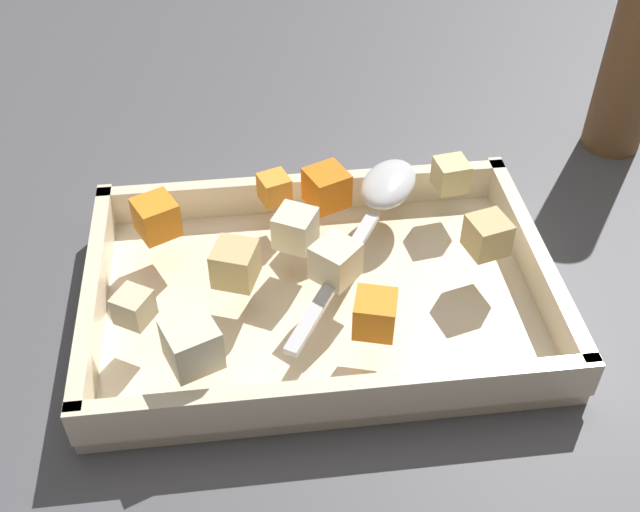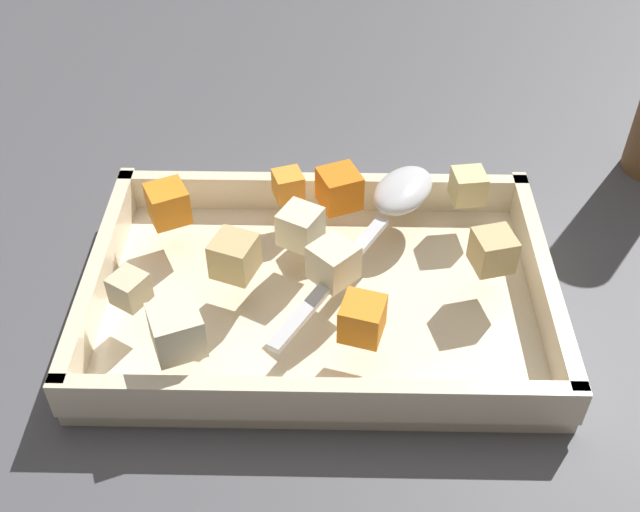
{
  "view_description": "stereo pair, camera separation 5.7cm",
  "coord_description": "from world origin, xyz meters",
  "views": [
    {
      "loc": [
        -0.05,
        -0.42,
        0.44
      ],
      "look_at": [
        0.0,
        -0.0,
        0.06
      ],
      "focal_mm": 43.26,
      "sensor_mm": 36.0,
      "label": 1
    },
    {
      "loc": [
        0.01,
        -0.43,
        0.44
      ],
      "look_at": [
        0.0,
        -0.0,
        0.06
      ],
      "focal_mm": 43.26,
      "sensor_mm": 36.0,
      "label": 2
    }
  ],
  "objects": [
    {
      "name": "ground_plane",
      "position": [
        0.0,
        0.0,
        0.0
      ],
      "size": [
        4.0,
        4.0,
        0.0
      ],
      "primitive_type": "plane",
      "color": "#4C4C51"
    },
    {
      "name": "carrot_chunk_back_center",
      "position": [
        0.03,
        -0.07,
        0.06
      ],
      "size": [
        0.03,
        0.03,
        0.03
      ],
      "primitive_type": "cube",
      "rotation": [
        0.0,
        0.0,
        1.29
      ],
      "color": "orange",
      "rests_on": "baking_dish"
    },
    {
      "name": "potato_chunk_heap_side",
      "position": [
        0.13,
        -0.0,
        0.06
      ],
      "size": [
        0.03,
        0.03,
        0.03
      ],
      "primitive_type": "cube",
      "rotation": [
        0.0,
        0.0,
        4.97
      ],
      "color": "tan",
      "rests_on": "baking_dish"
    },
    {
      "name": "baking_dish",
      "position": [
        0.0,
        -0.0,
        0.01
      ],
      "size": [
        0.35,
        0.24,
        0.05
      ],
      "color": "beige",
      "rests_on": "ground_plane"
    },
    {
      "name": "carrot_chunk_corner_nw",
      "position": [
        0.01,
        0.07,
        0.06
      ],
      "size": [
        0.04,
        0.04,
        0.03
      ],
      "primitive_type": "cube",
      "rotation": [
        0.0,
        0.0,
        1.97
      ],
      "color": "orange",
      "rests_on": "baking_dish"
    },
    {
      "name": "carrot_chunk_rim_edge",
      "position": [
        -0.03,
        0.08,
        0.06
      ],
      "size": [
        0.03,
        0.03,
        0.02
      ],
      "primitive_type": "cube",
      "rotation": [
        0.0,
        0.0,
        3.47
      ],
      "color": "orange",
      "rests_on": "baking_dish"
    },
    {
      "name": "potato_chunk_center",
      "position": [
        -0.09,
        -0.09,
        0.06
      ],
      "size": [
        0.04,
        0.04,
        0.03
      ],
      "primitive_type": "cube",
      "rotation": [
        0.0,
        0.0,
        3.54
      ],
      "color": "beige",
      "rests_on": "baking_dish"
    },
    {
      "name": "potato_chunk_corner_ne",
      "position": [
        -0.06,
        -0.01,
        0.06
      ],
      "size": [
        0.04,
        0.04,
        0.03
      ],
      "primitive_type": "cube",
      "rotation": [
        0.0,
        0.0,
        5.92
      ],
      "color": "tan",
      "rests_on": "baking_dish"
    },
    {
      "name": "carrot_chunk_far_left",
      "position": [
        -0.12,
        0.05,
        0.06
      ],
      "size": [
        0.04,
        0.04,
        0.03
      ],
      "primitive_type": "cube",
      "rotation": [
        0.0,
        0.0,
        3.6
      ],
      "color": "orange",
      "rests_on": "baking_dish"
    },
    {
      "name": "potato_chunk_far_right",
      "position": [
        0.12,
        0.08,
        0.06
      ],
      "size": [
        0.03,
        0.03,
        0.03
      ],
      "primitive_type": "cube",
      "rotation": [
        0.0,
        0.0,
        4.86
      ],
      "color": "#E0CC89",
      "rests_on": "baking_dish"
    },
    {
      "name": "potato_chunk_front_center",
      "position": [
        0.01,
        -0.02,
        0.06
      ],
      "size": [
        0.04,
        0.04,
        0.03
      ],
      "primitive_type": "cube",
      "rotation": [
        0.0,
        0.0,
        2.37
      ],
      "color": "beige",
      "rests_on": "baking_dish"
    },
    {
      "name": "serving_spoon",
      "position": [
        0.06,
        0.07,
        0.06
      ],
      "size": [
        0.14,
        0.21,
        0.02
      ],
      "rotation": [
        0.0,
        0.0,
        4.18
      ],
      "color": "silver",
      "rests_on": "baking_dish"
    },
    {
      "name": "potato_chunk_corner_se",
      "position": [
        -0.02,
        0.02,
        0.06
      ],
      "size": [
        0.04,
        0.04,
        0.03
      ],
      "primitive_type": "cube",
      "rotation": [
        0.0,
        0.0,
        1.08
      ],
      "color": "beige",
      "rests_on": "baking_dish"
    },
    {
      "name": "potato_chunk_corner_sw",
      "position": [
        -0.13,
        -0.04,
        0.06
      ],
      "size": [
        0.03,
        0.03,
        0.02
      ],
      "primitive_type": "cube",
      "rotation": [
        0.0,
        0.0,
        5.74
      ],
      "color": "beige",
      "rests_on": "baking_dish"
    }
  ]
}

